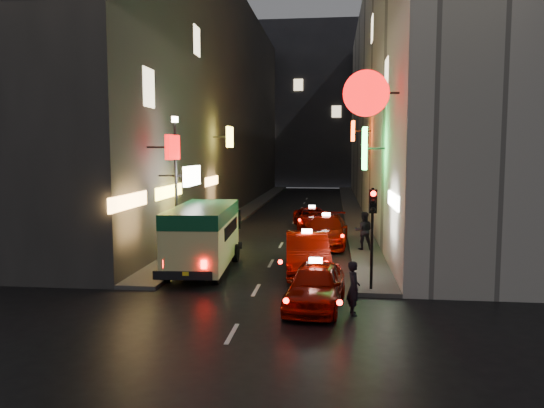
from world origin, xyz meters
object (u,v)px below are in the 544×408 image
at_px(pedestrian_crossing, 354,284).
at_px(lamp_post, 176,178).
at_px(minibus, 203,230).
at_px(traffic_light, 373,216).
at_px(taxi_near, 316,281).

distance_m(pedestrian_crossing, lamp_post, 10.58).
bearing_deg(pedestrian_crossing, lamp_post, 37.61).
height_order(pedestrian_crossing, lamp_post, lamp_post).
relative_size(minibus, traffic_light, 1.81).
xyz_separation_m(taxi_near, traffic_light, (1.86, 1.74, 1.87)).
distance_m(pedestrian_crossing, traffic_light, 3.06).
distance_m(taxi_near, pedestrian_crossing, 1.34).
height_order(pedestrian_crossing, traffic_light, traffic_light).
bearing_deg(pedestrian_crossing, traffic_light, -25.97).
height_order(minibus, pedestrian_crossing, minibus).
distance_m(minibus, lamp_post, 3.16).
height_order(taxi_near, lamp_post, lamp_post).
bearing_deg(minibus, pedestrian_crossing, -41.40).
bearing_deg(pedestrian_crossing, minibus, 38.93).
bearing_deg(pedestrian_crossing, taxi_near, 50.59).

